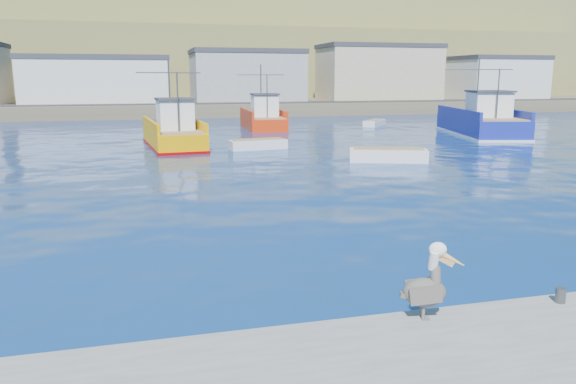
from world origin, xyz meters
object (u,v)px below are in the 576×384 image
object	(u,v)px
skiff_extra	(258,145)
pelican	(427,286)
boat_orange	(263,118)
trawler_yellow_b	(174,133)
skiff_far	(374,124)
skiff_mid	(388,156)
trawler_blue	(481,122)

from	to	relation	value
skiff_extra	pelican	bearing A→B (deg)	-95.72
boat_orange	pelican	xyz separation A→B (m)	(-6.69, -44.76, 0.07)
trawler_yellow_b	skiff_far	size ratio (longest dim) A/B	2.81
skiff_mid	trawler_blue	bearing A→B (deg)	40.62
skiff_mid	skiff_far	size ratio (longest dim) A/B	1.35
boat_orange	trawler_blue	bearing A→B (deg)	-32.38
trawler_blue	skiff_mid	world-z (taller)	trawler_blue
skiff_mid	boat_orange	bearing A→B (deg)	96.24
trawler_yellow_b	skiff_mid	distance (m)	15.89
boat_orange	skiff_mid	distance (m)	23.28
skiff_far	skiff_extra	xyz separation A→B (m)	(-15.49, -15.55, 0.02)
skiff_mid	skiff_far	xyz separation A→B (m)	(9.22, 23.28, -0.06)
trawler_yellow_b	skiff_extra	distance (m)	6.30
skiff_extra	pelican	world-z (taller)	pelican
skiff_mid	pelican	world-z (taller)	pelican
skiff_far	pelican	bearing A→B (deg)	-112.32
skiff_far	skiff_extra	world-z (taller)	skiff_extra
trawler_yellow_b	trawler_blue	bearing A→B (deg)	3.94
skiff_mid	skiff_far	bearing A→B (deg)	68.40
skiff_far	pelican	xyz separation A→B (m)	(-18.43, -44.91, 0.87)
skiff_far	boat_orange	bearing A→B (deg)	-179.28
trawler_blue	skiff_extra	bearing A→B (deg)	-167.36
boat_orange	skiff_extra	size ratio (longest dim) A/B	2.21
trawler_yellow_b	skiff_extra	bearing A→B (deg)	-26.91
pelican	skiff_far	bearing A→B (deg)	67.68
trawler_yellow_b	skiff_extra	xyz separation A→B (m)	(5.58, -2.83, -0.68)
boat_orange	skiff_far	xyz separation A→B (m)	(11.75, 0.15, -0.81)
trawler_blue	skiff_far	world-z (taller)	trawler_blue
trawler_yellow_b	skiff_mid	xyz separation A→B (m)	(11.86, -10.57, -0.64)
skiff_far	trawler_blue	bearing A→B (deg)	-64.45
boat_orange	skiff_mid	size ratio (longest dim) A/B	1.88
pelican	trawler_yellow_b	bearing A→B (deg)	94.69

